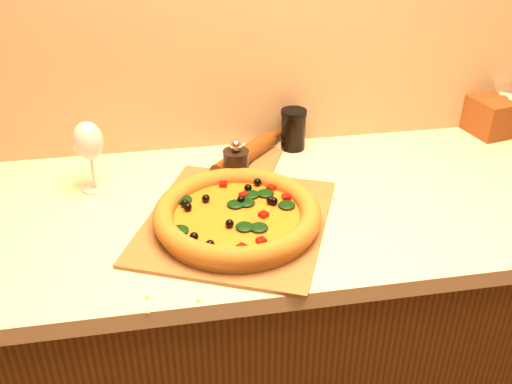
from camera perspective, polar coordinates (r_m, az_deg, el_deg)
name	(u,v)px	position (r m, az deg, el deg)	size (l,w,h in m)	color
cabinet	(284,341)	(1.67, 2.82, -14.64)	(2.80, 0.65, 0.86)	#45240E
countertop	(289,207)	(1.39, 3.29, -1.48)	(2.84, 0.68, 0.04)	beige
pizza_peel	(238,217)	(1.31, -1.79, -2.49)	(0.54, 0.64, 0.01)	brown
pizza	(237,215)	(1.26, -1.89, -2.32)	(0.37, 0.37, 0.05)	#B2712C
pepper_grinder	(236,166)	(1.42, -2.00, 2.61)	(0.07, 0.07, 0.12)	black
rolling_pin	(245,155)	(1.53, -1.12, 3.69)	(0.26, 0.27, 0.05)	#613610
coffee_canister	(505,109)	(1.85, 23.67, 7.62)	(0.10, 0.10, 0.14)	silver
wine_glass	(88,143)	(1.42, -16.43, 4.77)	(0.07, 0.07, 0.18)	silver
dark_jar	(293,129)	(1.60, 3.75, 6.27)	(0.07, 0.07, 0.11)	black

